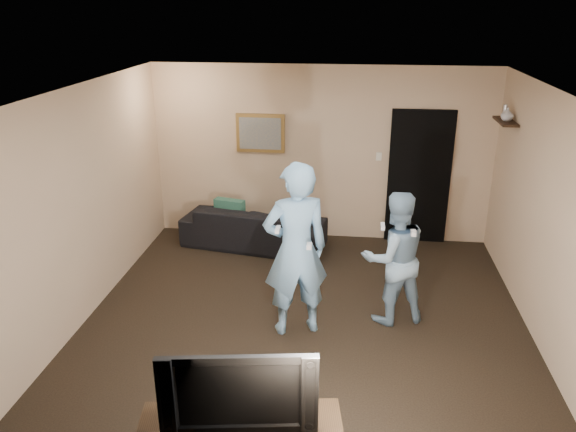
# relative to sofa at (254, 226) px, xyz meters

# --- Properties ---
(ground) EXTENTS (5.00, 5.00, 0.00)m
(ground) POSITION_rel_sofa_xyz_m (0.94, -2.00, -0.30)
(ground) COLOR black
(ground) RESTS_ON ground
(ceiling) EXTENTS (5.00, 5.00, 0.04)m
(ceiling) POSITION_rel_sofa_xyz_m (0.94, -2.00, 2.30)
(ceiling) COLOR silver
(ceiling) RESTS_ON wall_back
(wall_back) EXTENTS (5.00, 0.04, 2.60)m
(wall_back) POSITION_rel_sofa_xyz_m (0.94, 0.50, 1.00)
(wall_back) COLOR tan
(wall_back) RESTS_ON ground
(wall_front) EXTENTS (5.00, 0.04, 2.60)m
(wall_front) POSITION_rel_sofa_xyz_m (0.94, -4.50, 1.00)
(wall_front) COLOR tan
(wall_front) RESTS_ON ground
(wall_left) EXTENTS (0.04, 5.00, 2.60)m
(wall_left) POSITION_rel_sofa_xyz_m (-1.56, -2.00, 1.00)
(wall_left) COLOR tan
(wall_left) RESTS_ON ground
(wall_right) EXTENTS (0.04, 5.00, 2.60)m
(wall_right) POSITION_rel_sofa_xyz_m (3.44, -2.00, 1.00)
(wall_right) COLOR tan
(wall_right) RESTS_ON ground
(sofa) EXTENTS (2.18, 1.16, 0.60)m
(sofa) POSITION_rel_sofa_xyz_m (0.00, 0.00, 0.00)
(sofa) COLOR black
(sofa) RESTS_ON ground
(throw_pillow) EXTENTS (0.47, 0.26, 0.45)m
(throw_pillow) POSITION_rel_sofa_xyz_m (-0.36, 0.00, 0.18)
(throw_pillow) COLOR #194C3F
(throw_pillow) RESTS_ON sofa
(painting_frame) EXTENTS (0.72, 0.05, 0.57)m
(painting_frame) POSITION_rel_sofa_xyz_m (0.04, 0.47, 1.30)
(painting_frame) COLOR olive
(painting_frame) RESTS_ON wall_back
(painting_canvas) EXTENTS (0.62, 0.01, 0.47)m
(painting_canvas) POSITION_rel_sofa_xyz_m (0.04, 0.45, 1.30)
(painting_canvas) COLOR slate
(painting_canvas) RESTS_ON painting_frame
(doorway) EXTENTS (0.90, 0.06, 2.00)m
(doorway) POSITION_rel_sofa_xyz_m (2.39, 0.47, 0.70)
(doorway) COLOR black
(doorway) RESTS_ON ground
(light_switch) EXTENTS (0.08, 0.02, 0.12)m
(light_switch) POSITION_rel_sofa_xyz_m (1.79, 0.47, 1.00)
(light_switch) COLOR silver
(light_switch) RESTS_ON wall_back
(wall_shelf) EXTENTS (0.20, 0.60, 0.03)m
(wall_shelf) POSITION_rel_sofa_xyz_m (3.33, -0.20, 1.69)
(wall_shelf) COLOR black
(wall_shelf) RESTS_ON wall_right
(shelf_vase) EXTENTS (0.17, 0.17, 0.16)m
(shelf_vase) POSITION_rel_sofa_xyz_m (3.33, -0.23, 1.78)
(shelf_vase) COLOR #B9B9BE
(shelf_vase) RESTS_ON wall_shelf
(shelf_figurine) EXTENTS (0.06, 0.06, 0.18)m
(shelf_figurine) POSITION_rel_sofa_xyz_m (3.33, -0.10, 1.79)
(shelf_figurine) COLOR #B6B6BB
(shelf_figurine) RESTS_ON wall_shelf
(television) EXTENTS (1.14, 0.31, 0.65)m
(television) POSITION_rel_sofa_xyz_m (0.67, -4.33, 0.54)
(television) COLOR black
(television) RESTS_ON tv_console
(wii_player_left) EXTENTS (0.82, 0.68, 1.94)m
(wii_player_left) POSITION_rel_sofa_xyz_m (0.86, -2.22, 0.67)
(wii_player_left) COLOR #80B5DE
(wii_player_left) RESTS_ON ground
(wii_player_right) EXTENTS (0.90, 0.80, 1.54)m
(wii_player_right) POSITION_rel_sofa_xyz_m (1.91, -1.87, 0.47)
(wii_player_right) COLOR #81A3BC
(wii_player_right) RESTS_ON ground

